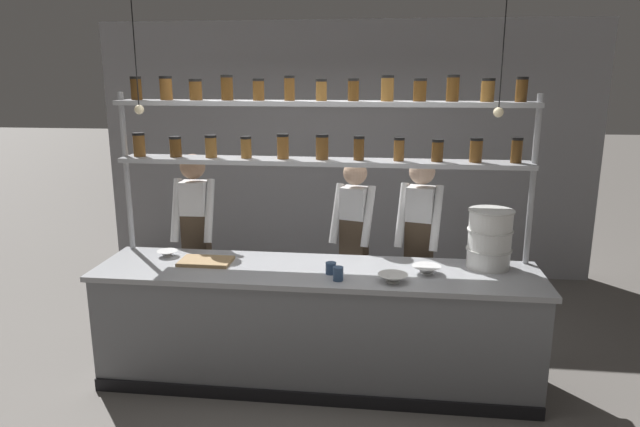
{
  "coord_description": "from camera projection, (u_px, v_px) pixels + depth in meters",
  "views": [
    {
      "loc": [
        0.52,
        -4.05,
        2.35
      ],
      "look_at": [
        0.01,
        0.2,
        1.3
      ],
      "focal_mm": 32.0,
      "sensor_mm": 36.0,
      "label": 1
    }
  ],
  "objects": [
    {
      "name": "ground_plane",
      "position": [
        316.0,
        379.0,
        4.52
      ],
      "size": [
        40.0,
        40.0,
        0.0
      ],
      "primitive_type": "plane",
      "color": "slate"
    },
    {
      "name": "back_wall",
      "position": [
        344.0,
        151.0,
        6.71
      ],
      "size": [
        5.76,
        0.12,
        2.94
      ],
      "primitive_type": "cube",
      "color": "#939399",
      "rests_on": "ground_plane"
    },
    {
      "name": "prep_counter",
      "position": [
        316.0,
        325.0,
        4.41
      ],
      "size": [
        3.36,
        0.76,
        0.92
      ],
      "color": "gray",
      "rests_on": "ground_plane"
    },
    {
      "name": "spice_shelf_unit",
      "position": [
        321.0,
        136.0,
        4.39
      ],
      "size": [
        3.25,
        0.28,
        2.35
      ],
      "color": "#ADAFB5",
      "rests_on": "ground_plane"
    },
    {
      "name": "chef_left",
      "position": [
        196.0,
        235.0,
        4.99
      ],
      "size": [
        0.37,
        0.3,
        1.69
      ],
      "rotation": [
        0.0,
        0.0,
        0.04
      ],
      "color": "black",
      "rests_on": "ground_plane"
    },
    {
      "name": "chef_center",
      "position": [
        354.0,
        239.0,
        5.02
      ],
      "size": [
        0.41,
        0.34,
        1.63
      ],
      "rotation": [
        0.0,
        0.0,
        -0.29
      ],
      "color": "black",
      "rests_on": "ground_plane"
    },
    {
      "name": "chef_right",
      "position": [
        419.0,
        242.0,
        4.81
      ],
      "size": [
        0.41,
        0.34,
        1.68
      ],
      "rotation": [
        0.0,
        0.0,
        -0.25
      ],
      "color": "black",
      "rests_on": "ground_plane"
    },
    {
      "name": "container_stack",
      "position": [
        490.0,
        239.0,
        4.29
      ],
      "size": [
        0.34,
        0.34,
        0.45
      ],
      "color": "white",
      "rests_on": "prep_counter"
    },
    {
      "name": "cutting_board",
      "position": [
        206.0,
        261.0,
        4.45
      ],
      "size": [
        0.4,
        0.26,
        0.02
      ],
      "color": "#A88456",
      "rests_on": "prep_counter"
    },
    {
      "name": "prep_bowl_near_left",
      "position": [
        393.0,
        278.0,
        4.03
      ],
      "size": [
        0.21,
        0.21,
        0.06
      ],
      "color": "silver",
      "rests_on": "prep_counter"
    },
    {
      "name": "prep_bowl_center_front",
      "position": [
        426.0,
        270.0,
        4.2
      ],
      "size": [
        0.22,
        0.22,
        0.06
      ],
      "color": "white",
      "rests_on": "prep_counter"
    },
    {
      "name": "prep_bowl_center_back",
      "position": [
        167.0,
        254.0,
        4.6
      ],
      "size": [
        0.17,
        0.17,
        0.05
      ],
      "color": "white",
      "rests_on": "prep_counter"
    },
    {
      "name": "serving_cup_front",
      "position": [
        331.0,
        268.0,
        4.19
      ],
      "size": [
        0.08,
        0.08,
        0.09
      ],
      "color": "#334C70",
      "rests_on": "prep_counter"
    },
    {
      "name": "serving_cup_by_board",
      "position": [
        338.0,
        274.0,
        4.05
      ],
      "size": [
        0.07,
        0.07,
        0.1
      ],
      "color": "#334C70",
      "rests_on": "prep_counter"
    },
    {
      "name": "pendant_light_row",
      "position": [
        312.0,
        104.0,
        4.01
      ],
      "size": [
        2.63,
        0.07,
        0.83
      ],
      "color": "black"
    }
  ]
}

